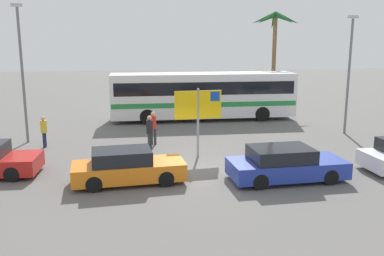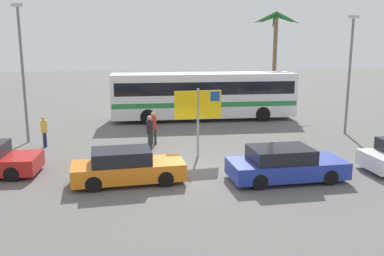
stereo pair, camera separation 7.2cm
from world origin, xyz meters
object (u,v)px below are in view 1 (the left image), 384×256
ferry_sign (199,107)px  car_orange (127,167)px  pedestrian_near_sign (44,129)px  bus_front_coach (203,94)px  car_blue (285,164)px  pedestrian_crossing_lot (150,130)px  pedestrian_by_bus (153,125)px

ferry_sign → car_orange: size_ratio=0.74×
ferry_sign → pedestrian_near_sign: 8.12m
bus_front_coach → car_blue: size_ratio=2.71×
car_orange → pedestrian_crossing_lot: 4.96m
pedestrian_by_bus → pedestrian_crossing_lot: bearing=-13.6°
pedestrian_near_sign → pedestrian_by_bus: bearing=4.5°
ferry_sign → pedestrian_crossing_lot: 3.00m
bus_front_coach → car_blue: 13.05m
pedestrian_near_sign → bus_front_coach: bearing=40.8°
pedestrian_near_sign → pedestrian_crossing_lot: bearing=-7.1°
ferry_sign → pedestrian_by_bus: (-2.00, 2.61, -1.30)m
bus_front_coach → car_orange: size_ratio=2.85×
car_orange → pedestrian_crossing_lot: (1.05, 4.83, 0.39)m
car_orange → car_blue: bearing=-9.9°
bus_front_coach → ferry_sign: (-1.70, -9.14, 0.54)m
ferry_sign → pedestrian_by_bus: bearing=121.6°
ferry_sign → pedestrian_near_sign: ferry_sign is taller
pedestrian_near_sign → pedestrian_crossing_lot: pedestrian_crossing_lot is taller
bus_front_coach → pedestrian_by_bus: (-3.70, -6.53, -0.76)m
ferry_sign → car_blue: 5.02m
car_blue → pedestrian_crossing_lot: 7.34m
ferry_sign → pedestrian_crossing_lot: size_ratio=1.85×
pedestrian_crossing_lot → ferry_sign: bearing=171.8°
bus_front_coach → pedestrian_crossing_lot: size_ratio=7.13×
pedestrian_near_sign → pedestrian_by_bus: pedestrian_by_bus is taller
car_orange → pedestrian_by_bus: bearing=72.6°
car_orange → pedestrian_by_bus: 6.07m
pedestrian_near_sign → pedestrian_by_bus: (5.51, -0.15, 0.09)m
ferry_sign → car_blue: size_ratio=0.70×
bus_front_coach → car_orange: bearing=-111.8°
car_blue → pedestrian_crossing_lot: (-5.02, 5.34, 0.39)m
pedestrian_crossing_lot → bus_front_coach: bearing=-91.2°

